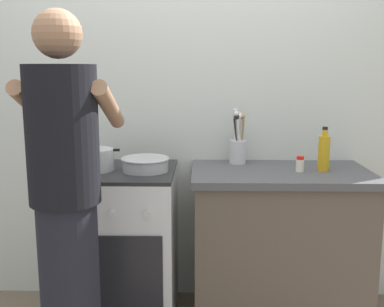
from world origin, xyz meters
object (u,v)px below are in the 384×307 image
Objects in this scene: pot at (96,160)px; person at (67,211)px; mixing_bowl at (145,163)px; stove_range at (124,245)px; utensil_crock at (238,146)px; oil_bottle at (324,153)px; spice_bottle at (300,164)px.

pot is 0.16× the size of person.
pot is 1.01× the size of mixing_bowl.
stove_range is 2.72× the size of utensil_crock.
oil_bottle is 1.42m from person.
oil_bottle is at bearing 10.12° from spice_bottle.
stove_range is 3.34× the size of mixing_bowl.
mixing_bowl is 0.16× the size of person.
utensil_crock is (0.81, 0.22, 0.04)m from pot.
person is (0.01, -0.62, -0.10)m from pot.
oil_bottle is at bearing -23.33° from utensil_crock.
mixing_bowl is at bearing -178.59° from oil_bottle.
person reaches higher than stove_range.
pot reaches higher than stove_range.
utensil_crock is (0.53, 0.22, 0.06)m from mixing_bowl.
spice_bottle is (0.33, -0.22, -0.06)m from utensil_crock.
spice_bottle is 0.15m from oil_bottle.
utensil_crock is at bearing 22.92° from mixing_bowl.
pot is at bearing 178.22° from mixing_bowl.
spice_bottle is at bearing 28.59° from person.
mixing_bowl is at bearing -11.52° from stove_range.
utensil_crock is 1.34× the size of oil_bottle.
spice_bottle is (1.14, -0.01, -0.02)m from pot.
oil_bottle is (1.27, 0.02, 0.04)m from pot.
mixing_bowl is 1.09× the size of oil_bottle.
stove_range is 0.53m from pot.
mixing_bowl is 0.58m from utensil_crock.
pot is 0.63m from person.
pot is (-0.14, -0.02, 0.51)m from stove_range.
spice_bottle is 0.05× the size of person.
person reaches higher than mixing_bowl.
person reaches higher than utensil_crock.
pot is 0.82× the size of utensil_crock.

